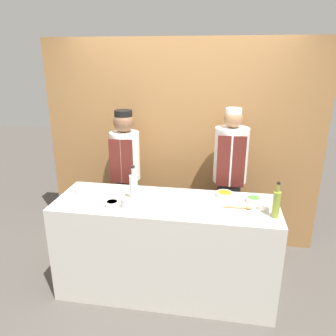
{
  "coord_description": "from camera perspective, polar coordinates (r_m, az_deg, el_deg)",
  "views": [
    {
      "loc": [
        0.47,
        -2.67,
        2.21
      ],
      "look_at": [
        0.0,
        0.14,
        1.23
      ],
      "focal_mm": 35.0,
      "sensor_mm": 36.0,
      "label": 1
    }
  ],
  "objects": [
    {
      "name": "chef_left",
      "position": [
        3.75,
        -7.33,
        -1.26
      ],
      "size": [
        0.32,
        0.32,
        1.65
      ],
      "color": "#28282D",
      "rests_on": "ground_plane"
    },
    {
      "name": "cup_steel",
      "position": [
        2.89,
        -7.37,
        -6.09
      ],
      "size": [
        0.08,
        0.08,
        0.08
      ],
      "color": "#B7B7BC",
      "rests_on": "counter"
    },
    {
      "name": "sauce_bowl_white",
      "position": [
        3.29,
        -14.57,
        -3.63
      ],
      "size": [
        0.16,
        0.16,
        0.05
      ],
      "color": "silver",
      "rests_on": "counter"
    },
    {
      "name": "sauce_bowl_orange",
      "position": [
        3.14,
        9.79,
        -4.48
      ],
      "size": [
        0.16,
        0.16,
        0.04
      ],
      "color": "silver",
      "rests_on": "counter"
    },
    {
      "name": "counter",
      "position": [
        3.22,
        -0.42,
        -13.59
      ],
      "size": [
        2.03,
        0.69,
        0.95
      ],
      "color": "beige",
      "rests_on": "ground_plane"
    },
    {
      "name": "sauce_bowl_purple",
      "position": [
        2.96,
        16.43,
        -6.48
      ],
      "size": [
        0.11,
        0.11,
        0.05
      ],
      "color": "silver",
      "rests_on": "counter"
    },
    {
      "name": "sauce_bowl_green",
      "position": [
        3.08,
        14.66,
        -5.33
      ],
      "size": [
        0.13,
        0.13,
        0.04
      ],
      "color": "silver",
      "rests_on": "counter"
    },
    {
      "name": "chef_right",
      "position": [
        3.6,
        10.61,
        -2.17
      ],
      "size": [
        0.35,
        0.35,
        1.71
      ],
      "color": "#28282D",
      "rests_on": "ground_plane"
    },
    {
      "name": "bottle_clear",
      "position": [
        2.99,
        -6.02,
        -3.31
      ],
      "size": [
        0.07,
        0.07,
        0.34
      ],
      "color": "silver",
      "rests_on": "counter"
    },
    {
      "name": "cutting_board",
      "position": [
        2.9,
        -0.3,
        -6.58
      ],
      "size": [
        0.32,
        0.26,
        0.02
      ],
      "color": "white",
      "rests_on": "counter"
    },
    {
      "name": "wooden_spoon",
      "position": [
        2.93,
        12.75,
        -6.72
      ],
      "size": [
        0.25,
        0.04,
        0.03
      ],
      "color": "#B2844C",
      "rests_on": "counter"
    },
    {
      "name": "sauce_bowl_yellow",
      "position": [
        2.93,
        -9.71,
        -6.16
      ],
      "size": [
        0.11,
        0.11,
        0.05
      ],
      "color": "silver",
      "rests_on": "counter"
    },
    {
      "name": "cabinet_wall",
      "position": [
        3.91,
        2.29,
        4.09
      ],
      "size": [
        3.2,
        0.18,
        2.4
      ],
      "color": "olive",
      "rests_on": "ground_plane"
    },
    {
      "name": "bottle_oil",
      "position": [
        2.81,
        18.34,
        -5.92
      ],
      "size": [
        0.06,
        0.06,
        0.31
      ],
      "color": "olive",
      "rests_on": "counter"
    },
    {
      "name": "ground_plane",
      "position": [
        3.5,
        -0.4,
        -20.13
      ],
      "size": [
        14.0,
        14.0,
        0.0
      ],
      "primitive_type": "plane",
      "color": "#4C4742"
    }
  ]
}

